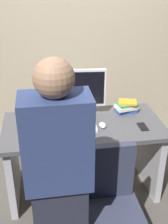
# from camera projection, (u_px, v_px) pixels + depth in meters

# --- Properties ---
(ground_plane) EXTENTS (9.00, 9.00, 0.00)m
(ground_plane) POSITION_uv_depth(u_px,v_px,m) (83.00, 188.00, 3.01)
(ground_plane) COLOR #4C4742
(wall_back) EXTENTS (6.40, 0.10, 3.00)m
(wall_back) POSITION_uv_depth(u_px,v_px,m) (70.00, 23.00, 3.12)
(wall_back) COLOR tan
(wall_back) RESTS_ON ground
(desk) EXTENTS (1.46, 0.71, 0.75)m
(desk) POSITION_uv_depth(u_px,v_px,m) (83.00, 146.00, 2.78)
(desk) COLOR #4C4C51
(desk) RESTS_ON ground
(office_chair) EXTENTS (0.52, 0.52, 0.94)m
(office_chair) POSITION_uv_depth(u_px,v_px,m) (109.00, 215.00, 2.12)
(office_chair) COLOR black
(office_chair) RESTS_ON ground
(person_at_desk) EXTENTS (0.40, 0.24, 1.64)m
(person_at_desk) POSITION_uv_depth(u_px,v_px,m) (59.00, 184.00, 1.80)
(person_at_desk) COLOR #262838
(person_at_desk) RESTS_ON ground
(monitor) EXTENTS (0.54, 0.16, 0.46)m
(monitor) POSITION_uv_depth(u_px,v_px,m) (77.00, 90.00, 2.74)
(monitor) COLOR silver
(monitor) RESTS_ON desk
(keyboard) EXTENTS (0.44, 0.15, 0.02)m
(keyboard) POSITION_uv_depth(u_px,v_px,m) (73.00, 129.00, 2.58)
(keyboard) COLOR white
(keyboard) RESTS_ON desk
(mouse) EXTENTS (0.06, 0.10, 0.03)m
(mouse) POSITION_uv_depth(u_px,v_px,m) (103.00, 125.00, 2.63)
(mouse) COLOR white
(mouse) RESTS_ON desk
(cup_near_keyboard) EXTENTS (0.07, 0.07, 0.09)m
(cup_near_keyboard) POSITION_uv_depth(u_px,v_px,m) (39.00, 127.00, 2.54)
(cup_near_keyboard) COLOR silver
(cup_near_keyboard) RESTS_ON desk
(cup_by_monitor) EXTENTS (0.07, 0.07, 0.10)m
(cup_by_monitor) POSITION_uv_depth(u_px,v_px,m) (30.00, 116.00, 2.71)
(cup_by_monitor) COLOR silver
(cup_by_monitor) RESTS_ON desk
(book_stack) EXTENTS (0.23, 0.18, 0.11)m
(book_stack) POSITION_uv_depth(u_px,v_px,m) (126.00, 107.00, 2.88)
(book_stack) COLOR #3359A5
(book_stack) RESTS_ON desk
(cell_phone) EXTENTS (0.07, 0.14, 0.01)m
(cell_phone) POSITION_uv_depth(u_px,v_px,m) (143.00, 127.00, 2.63)
(cell_phone) COLOR black
(cell_phone) RESTS_ON desk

